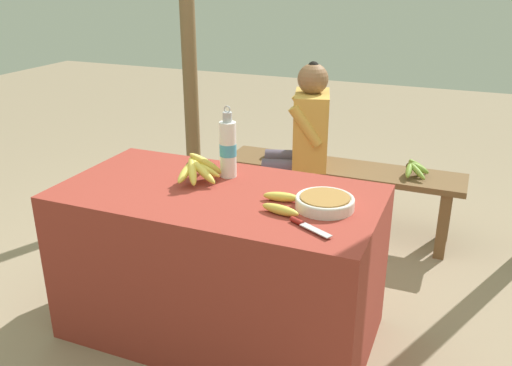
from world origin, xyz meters
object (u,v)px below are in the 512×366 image
object	(u,v)px
banana_bunch_ripe	(198,168)
wooden_bench	(341,178)
serving_bowl	(325,202)
knife	(304,225)
seated_vendor	(303,135)
loose_banana_front	(280,210)
banana_bunch_green	(414,168)
loose_banana_side	(281,197)
water_bottle	(228,148)
support_post_near	(187,0)

from	to	relation	value
banana_bunch_ripe	wooden_bench	world-z (taller)	banana_bunch_ripe
serving_bowl	knife	bearing A→B (deg)	-96.44
banana_bunch_ripe	seated_vendor	world-z (taller)	seated_vendor
seated_vendor	loose_banana_front	bearing A→B (deg)	88.48
wooden_bench	seated_vendor	bearing A→B (deg)	-169.45
banana_bunch_green	seated_vendor	bearing A→B (deg)	-176.29
loose_banana_side	water_bottle	bearing A→B (deg)	151.16
seated_vendor	support_post_near	size ratio (longest dim) A/B	0.39
knife	banana_bunch_green	size ratio (longest dim) A/B	0.79
banana_bunch_ripe	knife	xyz separation A→B (m)	(0.56, -0.26, -0.05)
serving_bowl	banana_bunch_green	size ratio (longest dim) A/B	1.00
water_bottle	loose_banana_side	xyz separation A→B (m)	(0.31, -0.17, -0.11)
loose_banana_front	wooden_bench	distance (m)	1.36
seated_vendor	knife	bearing A→B (deg)	92.45
serving_bowl	loose_banana_side	distance (m)	0.18
banana_bunch_green	support_post_near	xyz separation A→B (m)	(-1.57, 0.22, 0.87)
serving_bowl	loose_banana_side	xyz separation A→B (m)	(-0.18, 0.00, -0.01)
serving_bowl	seated_vendor	size ratio (longest dim) A/B	0.22
banana_bunch_ripe	water_bottle	bearing A→B (deg)	48.99
banana_bunch_ripe	knife	size ratio (longest dim) A/B	1.48
knife	seated_vendor	xyz separation A→B (m)	(-0.44, 1.34, -0.09)
loose_banana_front	loose_banana_side	world-z (taller)	same
loose_banana_front	support_post_near	world-z (taller)	support_post_near
loose_banana_side	seated_vendor	bearing A→B (deg)	103.64
knife	wooden_bench	bearing A→B (deg)	125.98
loose_banana_front	knife	bearing A→B (deg)	-30.96
knife	wooden_bench	xyz separation A→B (m)	(-0.19, 1.39, -0.34)
support_post_near	wooden_bench	bearing A→B (deg)	-10.75
banana_bunch_ripe	support_post_near	size ratio (longest dim) A/B	0.10
loose_banana_front	banana_bunch_green	distance (m)	1.38
water_bottle	seated_vendor	xyz separation A→B (m)	(0.03, 0.98, -0.21)
water_bottle	seated_vendor	distance (m)	1.00
banana_bunch_green	banana_bunch_ripe	bearing A→B (deg)	-125.14
banana_bunch_ripe	loose_banana_side	xyz separation A→B (m)	(0.41, -0.07, -0.04)
water_bottle	knife	xyz separation A→B (m)	(0.47, -0.36, -0.12)
loose_banana_side	support_post_near	xyz separation A→B (m)	(-1.18, 1.41, 0.65)
water_bottle	knife	world-z (taller)	water_bottle
knife	support_post_near	world-z (taller)	support_post_near
loose_banana_side	support_post_near	bearing A→B (deg)	129.95
serving_bowl	water_bottle	world-z (taller)	water_bottle
serving_bowl	wooden_bench	size ratio (longest dim) A/B	0.16
serving_bowl	knife	size ratio (longest dim) A/B	1.28
knife	wooden_bench	world-z (taller)	knife
knife	wooden_bench	size ratio (longest dim) A/B	0.12
wooden_bench	banana_bunch_green	size ratio (longest dim) A/B	6.35
banana_bunch_ripe	loose_banana_front	xyz separation A→B (m)	(0.45, -0.18, -0.04)
banana_bunch_ripe	seated_vendor	distance (m)	1.10
water_bottle	loose_banana_front	bearing A→B (deg)	-39.71
loose_banana_side	knife	xyz separation A→B (m)	(0.16, -0.19, -0.01)
wooden_bench	banana_bunch_green	xyz separation A→B (m)	(0.42, -0.00, 0.13)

